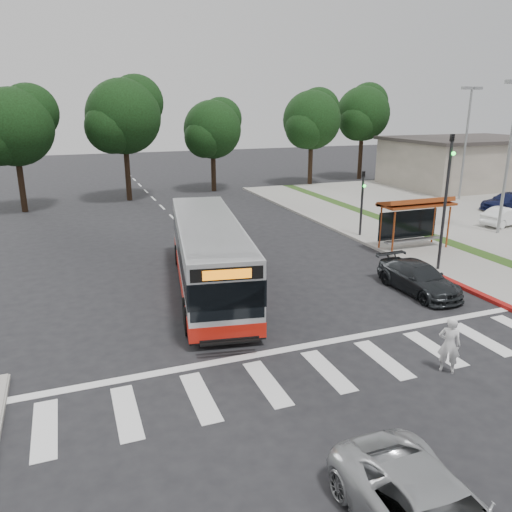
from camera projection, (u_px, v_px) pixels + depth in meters
name	position (u px, v px, depth m)	size (l,w,h in m)	color
ground	(266.00, 310.00, 19.66)	(140.00, 140.00, 0.00)	black
sidewalk_east	(384.00, 236.00, 30.53)	(4.00, 40.00, 0.12)	gray
curb_east	(356.00, 238.00, 29.85)	(0.30, 40.00, 0.15)	#9E9991
curb_east_red	(483.00, 296.00, 20.91)	(0.32, 6.00, 0.15)	maroon
parking_lot	(507.00, 215.00, 36.41)	(18.00, 36.00, 0.10)	gray
commercial_building	(466.00, 164.00, 48.89)	(14.00, 10.00, 4.40)	#AD9F91
building_roof_cap	(469.00, 139.00, 48.20)	(14.60, 10.60, 0.30)	#383330
crosswalk_ladder	(328.00, 371.00, 15.18)	(18.00, 2.60, 0.01)	silver
bus_shelter	(415.00, 208.00, 27.21)	(4.20, 1.60, 2.86)	#9C411A
traffic_signal_ne_tall	(446.00, 192.00, 23.13)	(0.18, 0.37, 6.50)	black
traffic_signal_ne_short	(362.00, 197.00, 29.79)	(0.18, 0.37, 4.00)	black
lot_light_front	(511.00, 137.00, 29.42)	(1.90, 0.35, 9.01)	gray
lot_light_mid	(467.00, 128.00, 40.40)	(1.90, 0.35, 9.01)	gray
tree_ne_a	(312.00, 119.00, 48.35)	(6.16, 5.74, 9.30)	black
tree_ne_b	(363.00, 113.00, 52.36)	(6.16, 5.74, 10.02)	black
tree_north_a	(124.00, 115.00, 40.29)	(6.60, 6.15, 10.17)	black
tree_north_b	(213.00, 129.00, 45.15)	(5.72, 5.33, 8.43)	black
tree_north_c	(15.00, 126.00, 35.95)	(6.16, 5.74, 9.30)	black
transit_bus	(209.00, 256.00, 21.52)	(2.53, 11.70, 3.02)	#B8BABD
pedestrian	(449.00, 345.00, 14.91)	(0.65, 0.42, 1.78)	silver
dark_sedan	(419.00, 278.00, 21.41)	(1.77, 4.35, 1.26)	#212427
parked_car_1	(506.00, 216.00, 32.81)	(1.29, 3.69, 1.22)	white
parked_car_3	(507.00, 201.00, 37.67)	(1.79, 4.41, 1.28)	#121941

